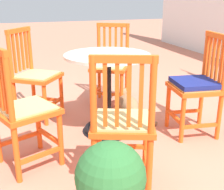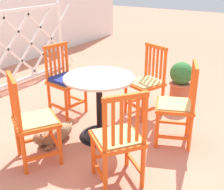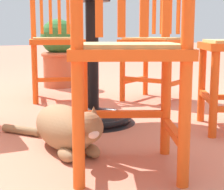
{
  "view_description": "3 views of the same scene",
  "coord_description": "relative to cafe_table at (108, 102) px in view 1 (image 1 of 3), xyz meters",
  "views": [
    {
      "loc": [
        2.32,
        -0.73,
        1.22
      ],
      "look_at": [
        -0.13,
        0.1,
        0.35
      ],
      "focal_mm": 47.7,
      "sensor_mm": 36.0,
      "label": 1
    },
    {
      "loc": [
        -2.53,
        -1.66,
        1.76
      ],
      "look_at": [
        0.07,
        0.02,
        0.46
      ],
      "focal_mm": 47.15,
      "sensor_mm": 36.0,
      "label": 2
    },
    {
      "loc": [
        -1.91,
        1.07,
        0.5
      ],
      "look_at": [
        -0.31,
        0.04,
        0.18
      ],
      "focal_mm": 59.87,
      "sensor_mm": 36.0,
      "label": 3
    }
  ],
  "objects": [
    {
      "name": "orange_chair_near_fence",
      "position": [
        0.82,
        -0.16,
        0.15
      ],
      "size": [
        0.52,
        0.52,
        0.91
      ],
      "color": "#EA5619",
      "rests_on": "ground_plane"
    },
    {
      "name": "tabby_cat",
      "position": [
        -0.38,
        0.35,
        -0.19
      ],
      "size": [
        0.74,
        0.27,
        0.23
      ],
      "color": "#8E704C",
      "rests_on": "ground_plane"
    },
    {
      "name": "orange_chair_by_planter",
      "position": [
        0.29,
        0.74,
        0.16
      ],
      "size": [
        0.45,
        0.45,
        0.91
      ],
      "color": "#EA5619",
      "rests_on": "ground_plane"
    },
    {
      "name": "orange_chair_tucked_in",
      "position": [
        0.37,
        -0.76,
        0.15
      ],
      "size": [
        0.52,
        0.52,
        0.91
      ],
      "color": "#EA5619",
      "rests_on": "ground_plane"
    },
    {
      "name": "orange_chair_facing_out",
      "position": [
        -0.56,
        -0.59,
        0.15
      ],
      "size": [
        0.56,
        0.56,
        0.91
      ],
      "color": "#EA5619",
      "rests_on": "ground_plane"
    },
    {
      "name": "ground_plane",
      "position": [
        0.13,
        -0.06,
        -0.28
      ],
      "size": [
        24.0,
        24.0,
        0.0
      ],
      "primitive_type": "plane",
      "color": "#C6755B"
    },
    {
      "name": "cafe_table",
      "position": [
        0.0,
        0.0,
        0.0
      ],
      "size": [
        0.76,
        0.76,
        0.73
      ],
      "color": "black",
      "rests_on": "ground_plane"
    },
    {
      "name": "orange_chair_at_corner",
      "position": [
        -0.72,
        0.27,
        0.15
      ],
      "size": [
        0.55,
        0.55,
        0.91
      ],
      "color": "#EA5619",
      "rests_on": "ground_plane"
    }
  ]
}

